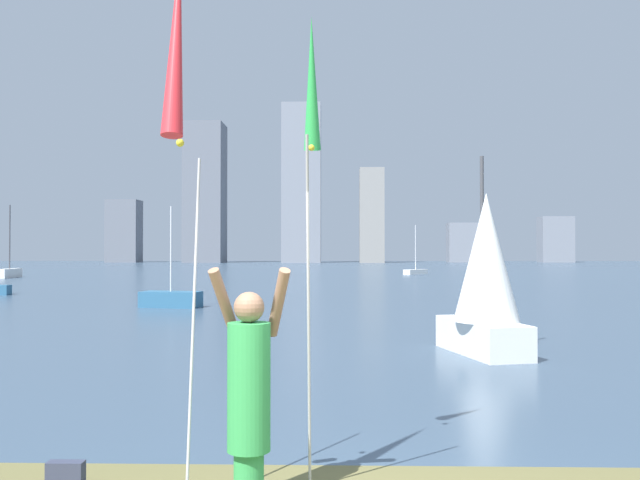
{
  "coord_description": "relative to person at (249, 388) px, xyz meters",
  "views": [
    {
      "loc": [
        -0.13,
        -4.39,
        2.04
      ],
      "look_at": [
        -0.45,
        8.05,
        2.22
      ],
      "focal_mm": 38.57,
      "sensor_mm": 36.0,
      "label": 1
    }
  ],
  "objects": [
    {
      "name": "ground",
      "position": [
        0.84,
        49.83,
        -0.99
      ],
      "size": [
        120.0,
        138.0,
        0.12
      ],
      "color": "brown"
    },
    {
      "name": "person",
      "position": [
        0.0,
        0.0,
        0.0
      ],
      "size": [
        0.7,
        0.51,
        1.9
      ],
      "rotation": [
        0.0,
        0.0,
        0.17
      ],
      "color": "green",
      "rests_on": "ground"
    },
    {
      "name": "kite_flag_left",
      "position": [
        -0.47,
        -0.49,
        2.6
      ],
      "size": [
        0.16,
        1.08,
        4.38
      ],
      "color": "#B2B2B7",
      "rests_on": "ground"
    },
    {
      "name": "kite_flag_right",
      "position": [
        0.47,
        0.79,
        2.53
      ],
      "size": [
        0.16,
        1.25,
        4.16
      ],
      "color": "#B2B2B7",
      "rests_on": "ground"
    },
    {
      "name": "bag",
      "position": [
        -1.62,
        0.33,
        -0.82
      ],
      "size": [
        0.31,
        0.12,
        0.23
      ],
      "color": "#33384C",
      "rests_on": "ground"
    },
    {
      "name": "sailboat_1",
      "position": [
        -5.2,
        18.72,
        -0.64
      ],
      "size": [
        2.21,
        1.34,
        3.59
      ],
      "color": "#2D6084",
      "rests_on": "ground"
    },
    {
      "name": "sailboat_4",
      "position": [
        3.59,
        7.91,
        0.54
      ],
      "size": [
        1.56,
        2.69,
        3.89
      ],
      "color": "white",
      "rests_on": "ground"
    },
    {
      "name": "sailboat_5",
      "position": [
        7.21,
        51.7,
        -0.67
      ],
      "size": [
        2.2,
        2.31,
        4.1
      ],
      "color": "white",
      "rests_on": "ground"
    },
    {
      "name": "sailboat_6",
      "position": [
        -23.18,
        43.89,
        -0.52
      ],
      "size": [
        0.82,
        3.19,
        5.31
      ],
      "color": "white",
      "rests_on": "ground"
    },
    {
      "name": "skyline_tower_0",
      "position": [
        -33.94,
        105.01,
        4.12
      ],
      "size": [
        5.06,
        4.13,
        10.1
      ],
      "color": "slate",
      "rests_on": "ground"
    },
    {
      "name": "skyline_tower_1",
      "position": [
        -20.49,
        103.81,
        10.19
      ],
      "size": [
        6.08,
        6.53,
        22.25
      ],
      "color": "slate",
      "rests_on": "ground"
    },
    {
      "name": "skyline_tower_2",
      "position": [
        -4.94,
        102.02,
        11.57
      ],
      "size": [
        6.1,
        3.39,
        25.01
      ],
      "color": "gray",
      "rests_on": "ground"
    },
    {
      "name": "skyline_tower_3",
      "position": [
        6.09,
        102.07,
        6.46
      ],
      "size": [
        3.77,
        3.9,
        14.79
      ],
      "color": "gray",
      "rests_on": "ground"
    },
    {
      "name": "skyline_tower_4",
      "position": [
        21.71,
        106.43,
        2.26
      ],
      "size": [
        6.17,
        3.45,
        6.39
      ],
      "color": "gray",
      "rests_on": "ground"
    },
    {
      "name": "skyline_tower_5",
      "position": [
        36.08,
        106.6,
        2.77
      ],
      "size": [
        5.11,
        3.59,
        7.4
      ],
      "color": "gray",
      "rests_on": "ground"
    }
  ]
}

